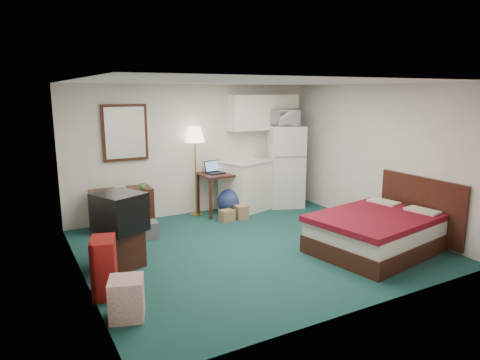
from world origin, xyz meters
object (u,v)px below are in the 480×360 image
floor_lamp (196,172)px  suitcase (104,267)px  desk (218,194)px  tv_stand (119,248)px  kitchen_counter (245,186)px  dresser (122,209)px  bed (375,234)px  fridge (285,166)px

floor_lamp → suitcase: (-2.27, -2.58, -0.51)m
desk → tv_stand: bearing=-144.6°
kitchen_counter → suitcase: bearing=-160.5°
dresser → desk: 1.87m
desk → bed: desk is taller
kitchen_counter → bed: kitchen_counter is taller
floor_lamp → tv_stand: bearing=-137.0°
desk → bed: size_ratio=0.46×
floor_lamp → dresser: bearing=-174.3°
fridge → bed: bearing=-77.8°
floor_lamp → bed: floor_lamp is taller
fridge → suitcase: 4.84m
desk → fridge: (1.52, -0.10, 0.44)m
suitcase → floor_lamp: bearing=64.6°
desk → dresser: bearing=-179.5°
suitcase → bed: bearing=8.3°
fridge → tv_stand: (-3.85, -1.57, -0.58)m
fridge → suitcase: size_ratio=2.40×
floor_lamp → fridge: 1.94m
bed → suitcase: suitcase is taller
tv_stand → fridge: bearing=5.1°
desk → kitchen_counter: (0.62, -0.02, 0.09)m
dresser → kitchen_counter: bearing=1.8°
fridge → floor_lamp: bearing=-167.2°
dresser → bed: size_ratio=0.59×
bed → tv_stand: size_ratio=3.14×
bed → tv_stand: bearing=150.1°
fridge → tv_stand: fridge is taller
floor_lamp → suitcase: bearing=-131.4°
floor_lamp → kitchen_counter: floor_lamp is taller
bed → suitcase: (-3.83, 0.51, 0.07)m
bed → tv_stand: bed is taller
desk → bed: bearing=-69.0°
dresser → floor_lamp: 1.56m
floor_lamp → kitchen_counter: 1.09m
floor_lamp → fridge: size_ratio=1.03×
fridge → kitchen_counter: bearing=-165.7°
dresser → fridge: bearing=0.4°
desk → fridge: fridge is taller
fridge → bed: 2.95m
tv_stand → suitcase: bearing=-131.2°
tv_stand → desk: bearing=18.6°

